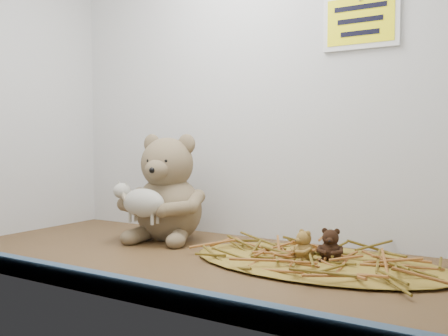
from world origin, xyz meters
The scene contains 8 objects.
alcove_shell centered at (0.00, 9.00, 45.00)cm, with size 120.40×60.20×90.40cm.
front_rail centered at (0.00, -28.80, 1.80)cm, with size 119.28×2.20×3.60cm, color #3A4F70.
straw_bed centered at (27.10, 9.90, 0.55)cm, with size 56.99×33.09×1.10cm, color brown.
main_teddy centered at (-17.10, 15.48, 14.13)cm, with size 22.79×24.06×28.26cm, color olive, non-canonical shape.
toy_lamb centered at (-17.10, 5.35, 10.87)cm, with size 15.70×9.58×10.14cm, color beige, non-canonical shape.
mini_teddy_tan centered at (24.53, 8.90, 4.38)cm, with size 5.29×5.58×6.56cm, color olive, non-canonical shape.
mini_teddy_brown centered at (29.67, 10.91, 4.64)cm, with size 5.70×6.02×7.07cm, color black, non-canonical shape.
wall_sign centered at (30.00, 29.40, 55.00)cm, with size 16.00×1.20×11.00cm, color yellow.
Camera 1 is at (64.90, -90.12, 26.15)cm, focal length 40.00 mm.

